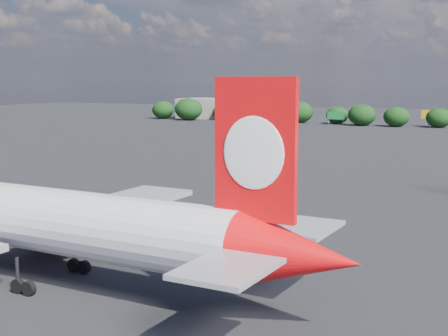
% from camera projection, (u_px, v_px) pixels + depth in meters
% --- Properties ---
extents(ground, '(500.00, 500.00, 0.00)m').
position_uv_depth(ground, '(259.00, 173.00, 103.35)').
color(ground, black).
rests_on(ground, ground).
extents(qantas_airliner, '(47.64, 45.29, 15.55)m').
position_uv_depth(qantas_airliner, '(42.00, 221.00, 47.25)').
color(qantas_airliner, silver).
rests_on(qantas_airliner, ground).
extents(terminal_building, '(42.00, 16.00, 8.00)m').
position_uv_depth(terminal_building, '(231.00, 109.00, 248.45)').
color(terminal_building, gray).
rests_on(terminal_building, ground).
extents(highway_sign, '(6.00, 0.30, 4.50)m').
position_uv_depth(highway_sign, '(336.00, 116.00, 214.53)').
color(highway_sign, '#15692B').
rests_on(highway_sign, ground).
extents(billboard_yellow, '(5.00, 0.30, 5.50)m').
position_uv_depth(billboard_yellow, '(429.00, 115.00, 207.24)').
color(billboard_yellow, gold).
rests_on(billboard_yellow, ground).
extents(horizon_treeline, '(203.56, 17.45, 9.22)m').
position_uv_depth(horizon_treeline, '(420.00, 115.00, 206.28)').
color(horizon_treeline, black).
rests_on(horizon_treeline, ground).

